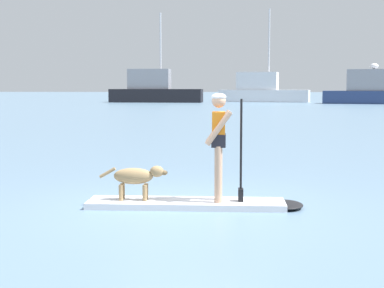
{
  "coord_description": "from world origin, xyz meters",
  "views": [
    {
      "loc": [
        0.94,
        -9.16,
        1.89
      ],
      "look_at": [
        0.0,
        1.0,
        0.9
      ],
      "focal_mm": 55.32,
      "sensor_mm": 36.0,
      "label": 1
    }
  ],
  "objects_px": {
    "person_paddler": "(220,138)",
    "moored_boat_outer": "(154,90)",
    "paddleboard": "(200,204)",
    "moored_boat_center": "(379,91)",
    "dog": "(137,177)",
    "moored_boat_far_port": "(262,91)"
  },
  "relations": [
    {
      "from": "person_paddler",
      "to": "dog",
      "type": "distance_m",
      "value": 1.45
    },
    {
      "from": "person_paddler",
      "to": "dog",
      "type": "relative_size",
      "value": 1.54
    },
    {
      "from": "paddleboard",
      "to": "moored_boat_far_port",
      "type": "bearing_deg",
      "value": 87.75
    },
    {
      "from": "moored_boat_outer",
      "to": "moored_boat_far_port",
      "type": "xyz_separation_m",
      "value": [
        13.04,
        3.32,
        -0.11
      ]
    },
    {
      "from": "person_paddler",
      "to": "moored_boat_outer",
      "type": "height_order",
      "value": "moored_boat_outer"
    },
    {
      "from": "dog",
      "to": "moored_boat_center",
      "type": "height_order",
      "value": "moored_boat_center"
    },
    {
      "from": "paddleboard",
      "to": "moored_boat_center",
      "type": "relative_size",
      "value": 0.26
    },
    {
      "from": "person_paddler",
      "to": "moored_boat_outer",
      "type": "relative_size",
      "value": 0.15
    },
    {
      "from": "moored_boat_far_port",
      "to": "paddleboard",
      "type": "bearing_deg",
      "value": -92.25
    },
    {
      "from": "moored_boat_center",
      "to": "person_paddler",
      "type": "bearing_deg",
      "value": -104.5
    },
    {
      "from": "person_paddler",
      "to": "moored_boat_center",
      "type": "xyz_separation_m",
      "value": [
        14.91,
        57.67,
        0.32
      ]
    },
    {
      "from": "dog",
      "to": "moored_boat_outer",
      "type": "height_order",
      "value": "moored_boat_outer"
    },
    {
      "from": "person_paddler",
      "to": "moored_boat_center",
      "type": "distance_m",
      "value": 59.57
    },
    {
      "from": "paddleboard",
      "to": "moored_boat_outer",
      "type": "relative_size",
      "value": 0.3
    },
    {
      "from": "paddleboard",
      "to": "moored_boat_center",
      "type": "height_order",
      "value": "moored_boat_center"
    },
    {
      "from": "moored_boat_center",
      "to": "paddleboard",
      "type": "bearing_deg",
      "value": -104.77
    },
    {
      "from": "person_paddler",
      "to": "moored_boat_center",
      "type": "bearing_deg",
      "value": 75.5
    },
    {
      "from": "moored_boat_far_port",
      "to": "moored_boat_outer",
      "type": "bearing_deg",
      "value": -165.71
    },
    {
      "from": "moored_boat_outer",
      "to": "moored_boat_far_port",
      "type": "height_order",
      "value": "moored_boat_far_port"
    },
    {
      "from": "paddleboard",
      "to": "person_paddler",
      "type": "relative_size",
      "value": 2.02
    },
    {
      "from": "person_paddler",
      "to": "moored_boat_outer",
      "type": "xyz_separation_m",
      "value": [
        -10.78,
        61.76,
        0.41
      ]
    },
    {
      "from": "paddleboard",
      "to": "moored_boat_outer",
      "type": "height_order",
      "value": "moored_boat_outer"
    }
  ]
}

